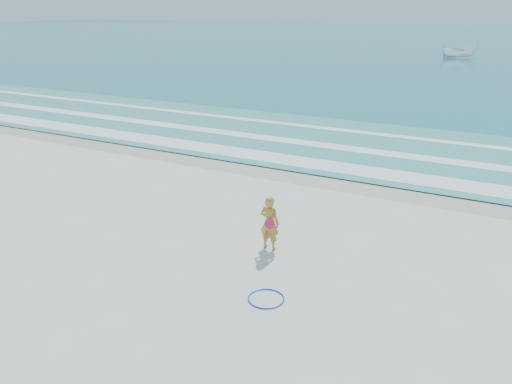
% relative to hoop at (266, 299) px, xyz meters
% --- Properties ---
extents(ground, '(400.00, 400.00, 0.00)m').
position_rel_hoop_xyz_m(ground, '(-2.13, -0.51, -0.01)').
color(ground, silver).
rests_on(ground, ground).
extents(wet_sand, '(400.00, 2.40, 0.00)m').
position_rel_hoop_xyz_m(wet_sand, '(-2.13, 8.49, -0.01)').
color(wet_sand, '#B2A893').
rests_on(wet_sand, ground).
extents(ocean, '(400.00, 190.00, 0.04)m').
position_rel_hoop_xyz_m(ocean, '(-2.13, 104.49, 0.01)').
color(ocean, '#19727F').
rests_on(ocean, ground).
extents(shallow, '(400.00, 10.00, 0.01)m').
position_rel_hoop_xyz_m(shallow, '(-2.13, 13.49, 0.03)').
color(shallow, '#59B7AD').
rests_on(shallow, ocean).
extents(foam_near, '(400.00, 1.40, 0.01)m').
position_rel_hoop_xyz_m(foam_near, '(-2.13, 9.79, 0.04)').
color(foam_near, white).
rests_on(foam_near, shallow).
extents(foam_mid, '(400.00, 0.90, 0.01)m').
position_rel_hoop_xyz_m(foam_mid, '(-2.13, 12.69, 0.04)').
color(foam_mid, white).
rests_on(foam_mid, shallow).
extents(foam_far, '(400.00, 0.60, 0.01)m').
position_rel_hoop_xyz_m(foam_far, '(-2.13, 15.99, 0.04)').
color(foam_far, white).
rests_on(foam_far, shallow).
extents(hoop, '(0.84, 0.84, 0.03)m').
position_rel_hoop_xyz_m(hoop, '(0.00, 0.00, 0.00)').
color(hoop, '#0D2AF1').
rests_on(hoop, ground).
extents(boat, '(4.65, 3.15, 1.68)m').
position_rel_hoop_xyz_m(boat, '(-3.53, 60.29, 0.87)').
color(boat, white).
rests_on(boat, ocean).
extents(woman, '(0.55, 0.40, 1.47)m').
position_rel_hoop_xyz_m(woman, '(-1.04, 2.24, 0.72)').
color(woman, '#C4802E').
rests_on(woman, ground).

